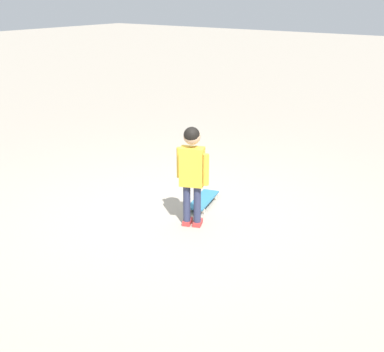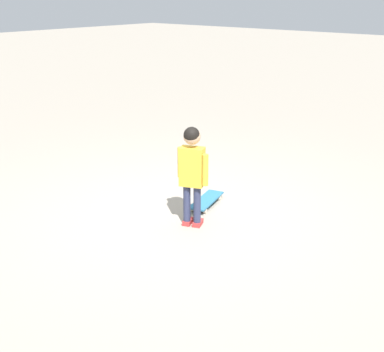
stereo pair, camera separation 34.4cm
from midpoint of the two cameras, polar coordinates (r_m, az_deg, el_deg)
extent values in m
plane|color=#9E9384|center=(5.57, -3.29, -4.37)|extent=(50.00, 50.00, 0.00)
cylinder|color=#2D3351|center=(5.23, -2.48, -3.17)|extent=(0.08, 0.08, 0.42)
cube|color=#B73333|center=(5.34, -2.36, -5.16)|extent=(0.17, 0.13, 0.05)
cylinder|color=#2D3351|center=(5.20, -1.31, -3.28)|extent=(0.08, 0.08, 0.42)
cube|color=#B73333|center=(5.32, -1.21, -5.28)|extent=(0.17, 0.13, 0.05)
cube|color=gold|center=(5.07, -1.95, 1.04)|extent=(0.22, 0.28, 0.40)
cylinder|color=gold|center=(5.20, -3.31, 1.51)|extent=(0.06, 0.06, 0.32)
cylinder|color=gold|center=(4.98, -0.40, 0.69)|extent=(0.06, 0.06, 0.32)
sphere|color=tan|center=(4.97, -1.99, 4.47)|extent=(0.17, 0.17, 0.17)
sphere|color=black|center=(4.96, -2.02, 4.61)|extent=(0.16, 0.16, 0.16)
cube|color=teal|center=(5.78, -0.46, -2.70)|extent=(0.62, 0.34, 0.02)
cube|color=#B7B7BC|center=(5.96, 0.26, -2.10)|extent=(0.06, 0.11, 0.02)
cube|color=#B7B7BC|center=(5.61, -1.23, -3.60)|extent=(0.06, 0.11, 0.02)
cylinder|color=beige|center=(6.00, -0.41, -2.21)|extent=(0.06, 0.04, 0.06)
cylinder|color=beige|center=(5.95, 0.94, -2.40)|extent=(0.06, 0.04, 0.06)
cylinder|color=beige|center=(5.64, -1.94, -3.70)|extent=(0.06, 0.04, 0.06)
cylinder|color=beige|center=(5.59, -0.51, -3.93)|extent=(0.06, 0.04, 0.06)
camera|label=1|loc=(0.17, -91.93, -0.71)|focal=47.44mm
camera|label=2|loc=(0.17, 88.07, 0.71)|focal=47.44mm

